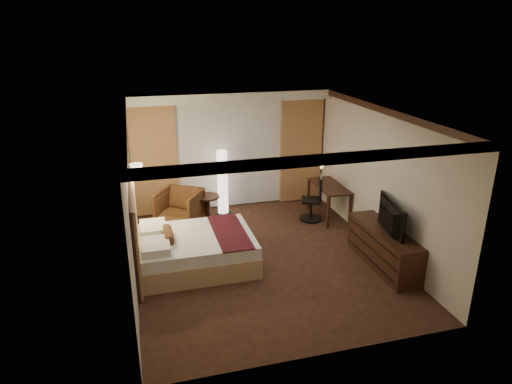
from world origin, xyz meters
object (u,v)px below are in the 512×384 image
object	(u,v)px
dresser	(384,248)
television	(386,213)
office_chair	(311,199)
side_table	(208,208)
bed	(197,250)
floor_lamp	(223,183)
desk	(328,201)
armchair	(179,206)

from	to	relation	value
dresser	television	distance (m)	0.66
office_chair	television	distance (m)	2.34
side_table	bed	bearing A→B (deg)	-105.25
floor_lamp	desk	xyz separation A→B (m)	(2.22, -0.79, -0.37)
floor_lamp	desk	bearing A→B (deg)	-19.49
bed	desk	world-z (taller)	desk
armchair	television	size ratio (longest dim) A/B	0.79
office_chair	dresser	size ratio (longest dim) A/B	0.56
armchair	office_chair	xyz separation A→B (m)	(2.80, -0.46, 0.07)
bed	floor_lamp	world-z (taller)	floor_lamp
bed	dresser	world-z (taller)	dresser
desk	office_chair	bearing A→B (deg)	-173.42
bed	television	distance (m)	3.36
armchair	dresser	xyz separation A→B (m)	(3.28, -2.70, -0.09)
floor_lamp	dresser	world-z (taller)	floor_lamp
desk	floor_lamp	bearing A→B (deg)	160.51
desk	armchair	bearing A→B (deg)	172.74
side_table	desk	bearing A→B (deg)	-11.35
armchair	floor_lamp	size ratio (longest dim) A/B	0.58
side_table	office_chair	size ratio (longest dim) A/B	0.57
side_table	dresser	size ratio (longest dim) A/B	0.32
side_table	office_chair	distance (m)	2.26
side_table	desk	size ratio (longest dim) A/B	0.46
dresser	television	world-z (taller)	television
armchair	floor_lamp	world-z (taller)	floor_lamp
side_table	dresser	bearing A→B (deg)	-46.53
side_table	office_chair	bearing A→B (deg)	-14.77
bed	dresser	bearing A→B (deg)	-15.38
floor_lamp	dresser	distance (m)	3.84
floor_lamp	bed	bearing A→B (deg)	-112.73
office_chair	television	world-z (taller)	television
armchair	office_chair	distance (m)	2.84
dresser	side_table	bearing A→B (deg)	133.47
side_table	office_chair	xyz separation A→B (m)	(2.18, -0.57, 0.21)
office_chair	bed	bearing A→B (deg)	-134.04
armchair	side_table	world-z (taller)	armchair
desk	television	world-z (taller)	television
desk	dresser	world-z (taller)	desk
television	office_chair	bearing A→B (deg)	21.75
floor_lamp	television	xyz separation A→B (m)	(2.24, -3.07, 0.26)
bed	office_chair	world-z (taller)	office_chair
office_chair	desk	bearing A→B (deg)	25.91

